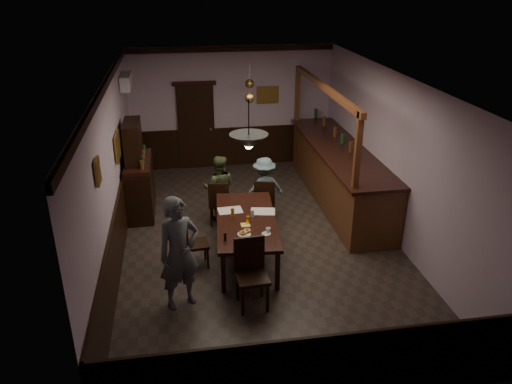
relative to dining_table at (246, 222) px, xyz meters
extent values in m
cube|color=#2D2621|center=(0.30, 0.60, -0.69)|extent=(5.00, 8.00, 0.01)
cube|color=white|center=(0.30, 0.60, 2.31)|extent=(5.00, 8.00, 0.01)
cube|color=#B89FB6|center=(0.30, 4.60, 0.81)|extent=(5.00, 0.01, 3.00)
cube|color=#B89FB6|center=(0.30, -3.40, 0.81)|extent=(5.00, 0.01, 3.00)
cube|color=#B89FB6|center=(-2.20, 0.60, 0.81)|extent=(0.01, 8.00, 3.00)
cube|color=#B89FB6|center=(2.80, 0.60, 0.81)|extent=(0.01, 8.00, 3.00)
cube|color=black|center=(0.00, 0.00, 0.03)|extent=(1.18, 2.28, 0.06)
cube|color=black|center=(-0.50, -0.98, -0.34)|extent=(0.07, 0.07, 0.69)
cube|color=black|center=(0.33, -1.05, -0.34)|extent=(0.07, 0.07, 0.69)
cube|color=black|center=(-0.33, 1.05, -0.34)|extent=(0.07, 0.07, 0.69)
cube|color=black|center=(0.50, 0.98, -0.34)|extent=(0.07, 0.07, 0.69)
cube|color=black|center=(-0.34, 1.38, -0.26)|extent=(0.45, 0.45, 0.05)
cube|color=black|center=(-0.36, 1.20, 0.00)|extent=(0.40, 0.09, 0.47)
cube|color=black|center=(-0.15, 1.52, -0.48)|extent=(0.04, 0.04, 0.41)
cube|color=black|center=(-0.47, 1.57, -0.48)|extent=(0.04, 0.04, 0.41)
cube|color=black|center=(-0.20, 1.20, -0.48)|extent=(0.04, 0.04, 0.41)
cube|color=black|center=(-0.52, 1.25, -0.48)|extent=(0.04, 0.04, 0.41)
cube|color=black|center=(0.56, 1.31, -0.25)|extent=(0.49, 0.49, 0.05)
cube|color=black|center=(0.52, 1.13, 0.01)|extent=(0.40, 0.14, 0.48)
cube|color=black|center=(0.76, 1.43, -0.48)|extent=(0.04, 0.04, 0.41)
cube|color=black|center=(0.44, 1.51, -0.48)|extent=(0.04, 0.04, 0.41)
cube|color=black|center=(0.68, 1.11, -0.48)|extent=(0.04, 0.04, 0.41)
cube|color=black|center=(0.36, 1.19, -0.48)|extent=(0.04, 0.04, 0.41)
cube|color=black|center=(-0.12, -1.40, -0.19)|extent=(0.49, 0.49, 0.05)
cube|color=black|center=(-0.13, -1.19, 0.10)|extent=(0.46, 0.07, 0.55)
cube|color=black|center=(-0.29, -1.59, -0.45)|extent=(0.04, 0.04, 0.47)
cube|color=black|center=(0.08, -1.57, -0.45)|extent=(0.04, 0.04, 0.47)
cube|color=black|center=(-0.31, -1.22, -0.45)|extent=(0.04, 0.04, 0.47)
cube|color=black|center=(0.06, -1.20, -0.45)|extent=(0.04, 0.04, 0.47)
cube|color=black|center=(-0.86, -0.13, -0.28)|extent=(0.41, 0.41, 0.05)
cube|color=black|center=(-1.04, -0.14, -0.03)|extent=(0.07, 0.38, 0.46)
cube|color=black|center=(-0.70, -0.27, -0.49)|extent=(0.04, 0.04, 0.39)
cube|color=black|center=(-0.72, 0.04, -0.49)|extent=(0.04, 0.04, 0.39)
cube|color=black|center=(-1.00, -0.30, -0.49)|extent=(0.04, 0.04, 0.39)
cube|color=black|center=(-1.03, 0.01, -0.49)|extent=(0.04, 0.04, 0.39)
imported|color=#575C64|center=(-1.15, -1.16, 0.19)|extent=(0.75, 0.64, 1.75)
imported|color=#434B2D|center=(-0.32, 1.58, -0.02)|extent=(0.71, 0.58, 1.34)
imported|color=slate|center=(0.58, 1.51, -0.05)|extent=(0.89, 0.61, 1.28)
cube|color=silver|center=(-0.24, 0.36, 0.07)|extent=(0.44, 0.32, 0.01)
cube|color=silver|center=(0.33, 0.23, 0.07)|extent=(0.47, 0.37, 0.01)
cube|color=#FFE05D|center=(-0.05, -0.21, 0.07)|extent=(0.16, 0.16, 0.00)
cylinder|color=white|center=(0.24, -0.58, 0.07)|extent=(0.15, 0.15, 0.01)
imported|color=white|center=(0.28, -0.54, 0.11)|extent=(0.09, 0.09, 0.07)
cylinder|color=white|center=(-0.11, -0.54, 0.07)|extent=(0.22, 0.22, 0.01)
torus|color=#C68C47|center=(-0.13, -0.54, 0.10)|extent=(0.13, 0.13, 0.04)
torus|color=#C68C47|center=(-0.05, -0.48, 0.10)|extent=(0.13, 0.13, 0.04)
cylinder|color=orange|center=(0.01, -0.14, 0.12)|extent=(0.07, 0.07, 0.12)
cylinder|color=#BF721E|center=(-0.23, 0.05, 0.16)|extent=(0.06, 0.06, 0.20)
cylinder|color=silver|center=(0.11, 0.03, 0.14)|extent=(0.06, 0.06, 0.15)
cylinder|color=black|center=(-0.43, -0.68, 0.13)|extent=(0.04, 0.04, 0.14)
cube|color=black|center=(-1.90, 2.16, -0.16)|extent=(0.52, 1.46, 1.04)
cube|color=black|center=(-1.90, 2.16, 0.41)|extent=(0.50, 1.41, 0.08)
cube|color=black|center=(-1.95, 2.16, 0.83)|extent=(0.31, 0.94, 0.84)
cube|color=#532C16|center=(2.30, 2.03, -0.10)|extent=(0.96, 4.46, 1.17)
cube|color=black|center=(2.28, 2.03, 0.50)|extent=(1.06, 4.57, 0.06)
cube|color=#532C16|center=(1.88, 2.03, 1.81)|extent=(0.10, 4.35, 0.12)
cube|color=#532C16|center=(1.88, -0.10, 1.17)|extent=(0.10, 0.10, 1.38)
cube|color=#532C16|center=(1.88, 4.15, 1.17)|extent=(0.10, 0.10, 1.38)
cube|color=black|center=(-0.60, 4.55, 0.36)|extent=(0.90, 0.06, 2.10)
cube|color=white|center=(-2.08, 3.50, 1.76)|extent=(0.20, 0.85, 0.30)
cube|color=olive|center=(-2.16, -1.00, 1.46)|extent=(0.04, 0.28, 0.36)
cube|color=olive|center=(-2.16, 1.40, 1.01)|extent=(0.04, 0.62, 0.48)
cube|color=olive|center=(1.20, 4.56, 1.11)|extent=(0.55, 0.04, 0.42)
cylinder|color=black|center=(-0.07, -0.80, 2.01)|extent=(0.02, 0.02, 0.61)
cone|color=black|center=(-0.07, -0.80, 1.71)|extent=(0.56, 0.56, 0.22)
sphere|color=#FFD88C|center=(-0.07, -0.80, 1.66)|extent=(0.12, 0.12, 0.12)
cylinder|color=#BF8C3F|center=(0.40, 2.24, 1.96)|extent=(0.02, 0.02, 0.70)
cone|color=#BF8C3F|center=(0.40, 2.24, 1.61)|extent=(0.20, 0.20, 0.22)
sphere|color=#FFD88C|center=(0.40, 2.24, 1.56)|extent=(0.12, 0.12, 0.12)
cylinder|color=#BF8C3F|center=(0.60, 3.58, 1.96)|extent=(0.02, 0.02, 0.70)
cone|color=#BF8C3F|center=(0.60, 3.58, 1.61)|extent=(0.20, 0.20, 0.22)
sphere|color=#FFD88C|center=(0.60, 3.58, 1.56)|extent=(0.12, 0.12, 0.12)
camera|label=1|loc=(-1.05, -7.49, 3.94)|focal=35.00mm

